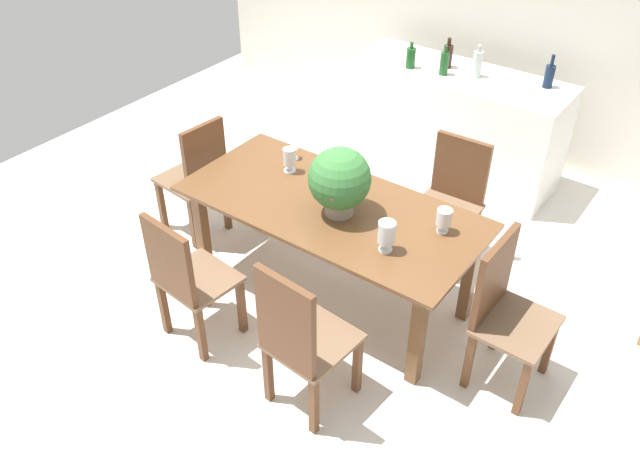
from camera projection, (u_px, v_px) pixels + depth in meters
ground_plane at (338, 284)px, 4.75m from camera, size 7.04×7.04×0.00m
back_wall at (513, 10)px, 5.66m from camera, size 6.40×0.10×2.60m
dining_table at (331, 218)px, 4.30m from camera, size 1.99×0.93×0.76m
chair_near_left at (185, 276)px, 4.01m from camera, size 0.48×0.46×0.96m
chair_far_right at (452, 195)px, 4.73m from camera, size 0.46×0.44×0.95m
chair_foot_end at (504, 306)px, 3.78m from camera, size 0.42×0.48×0.98m
chair_near_right at (299, 338)px, 3.55m from camera, size 0.46×0.49×1.05m
chair_head_end at (198, 175)px, 4.93m from camera, size 0.50×0.45×1.00m
flower_centerpiece at (339, 180)px, 4.01m from camera, size 0.39×0.39×0.45m
crystal_vase_left at (289, 158)px, 4.49m from camera, size 0.09×0.09×0.18m
crystal_vase_center_near at (387, 233)px, 3.77m from camera, size 0.10×0.10×0.20m
crystal_vase_right at (444, 218)px, 3.94m from camera, size 0.10×0.10×0.16m
wine_glass at (294, 146)px, 4.64m from camera, size 0.06×0.06×0.14m
kitchen_counter at (453, 123)px, 5.77m from camera, size 1.88×0.66×0.94m
wine_bottle_dark at (549, 76)px, 5.20m from camera, size 0.08×0.08×0.27m
wine_bottle_clear at (477, 64)px, 5.36m from camera, size 0.08×0.08×0.27m
wine_bottle_tall at (448, 56)px, 5.52m from camera, size 0.08×0.08×0.25m
wine_bottle_green at (444, 63)px, 5.40m from camera, size 0.07×0.07×0.25m
wine_bottle_amber at (411, 58)px, 5.52m from camera, size 0.08×0.08×0.22m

